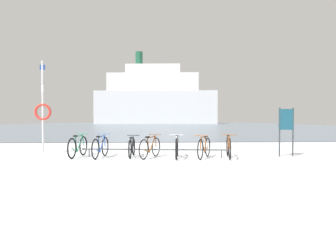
{
  "coord_description": "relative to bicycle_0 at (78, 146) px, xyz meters",
  "views": [
    {
      "loc": [
        -1.2,
        -7.49,
        1.33
      ],
      "look_at": [
        -0.61,
        5.22,
        1.06
      ],
      "focal_mm": 32.16,
      "sensor_mm": 36.0,
      "label": 1
    }
  ],
  "objects": [
    {
      "name": "bicycle_5",
      "position": [
        4.44,
        -0.53,
        -0.01
      ],
      "size": [
        0.75,
        1.55,
        0.81
      ],
      "color": "black",
      "rests_on": "ground"
    },
    {
      "name": "ground",
      "position": [
        3.92,
        50.57,
        -0.41
      ],
      "size": [
        80.0,
        132.0,
        0.08
      ],
      "color": "silver"
    },
    {
      "name": "bicycle_1",
      "position": [
        0.84,
        -0.23,
        -0.0
      ],
      "size": [
        0.46,
        1.67,
        0.82
      ],
      "color": "black",
      "rests_on": "ground"
    },
    {
      "name": "rescue_post",
      "position": [
        -1.64,
        1.16,
        1.37
      ],
      "size": [
        0.66,
        0.1,
        3.62
      ],
      "color": "silver",
      "rests_on": "ground"
    },
    {
      "name": "bicycle_4",
      "position": [
        3.5,
        -0.4,
        0.0
      ],
      "size": [
        0.46,
        1.81,
        0.83
      ],
      "color": "black",
      "rests_on": "ground"
    },
    {
      "name": "bicycle_6",
      "position": [
        5.29,
        -0.57,
        0.01
      ],
      "size": [
        0.46,
        1.69,
        0.84
      ],
      "color": "black",
      "rests_on": "ground"
    },
    {
      "name": "bicycle_0",
      "position": [
        0.0,
        0.0,
        0.0
      ],
      "size": [
        0.46,
        1.72,
        0.83
      ],
      "color": "black",
      "rests_on": "ground"
    },
    {
      "name": "bike_rack",
      "position": [
        2.72,
        -0.29,
        -0.1
      ],
      "size": [
        5.16,
        0.61,
        0.31
      ],
      "color": "#4C5156",
      "rests_on": "ground"
    },
    {
      "name": "bicycle_2",
      "position": [
        1.92,
        -0.08,
        -0.03
      ],
      "size": [
        0.46,
        1.6,
        0.76
      ],
      "color": "black",
      "rests_on": "ground"
    },
    {
      "name": "bicycle_3",
      "position": [
        2.58,
        -0.39,
        -0.01
      ],
      "size": [
        0.76,
        1.52,
        0.81
      ],
      "color": "black",
      "rests_on": "ground"
    },
    {
      "name": "ferry_ship",
      "position": [
        3.17,
        85.41,
        7.32
      ],
      "size": [
        37.99,
        15.27,
        22.88
      ],
      "color": "silver",
      "rests_on": "ground"
    },
    {
      "name": "info_sign",
      "position": [
        7.47,
        -0.22,
        0.8
      ],
      "size": [
        0.55,
        0.06,
        1.76
      ],
      "color": "#33383D",
      "rests_on": "ground"
    }
  ]
}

